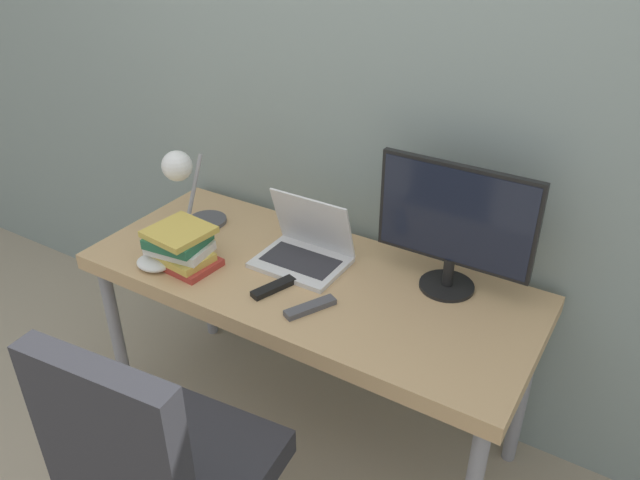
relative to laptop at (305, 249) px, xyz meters
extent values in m
cube|color=gray|center=(0.06, 0.33, 0.50)|extent=(8.00, 0.05, 2.60)
cube|color=tan|center=(0.06, -0.07, -0.08)|extent=(1.60, 0.67, 0.06)
cylinder|color=gray|center=(-0.69, -0.35, -0.46)|extent=(0.05, 0.05, 0.69)
cylinder|color=gray|center=(-0.69, 0.21, -0.46)|extent=(0.05, 0.05, 0.69)
cylinder|color=gray|center=(0.80, 0.21, -0.46)|extent=(0.05, 0.05, 0.69)
cube|color=silver|center=(0.00, -0.03, -0.04)|extent=(0.31, 0.24, 0.02)
cube|color=#2D2D33|center=(0.00, -0.03, -0.03)|extent=(0.27, 0.14, 0.00)
cube|color=silver|center=(0.00, 0.06, 0.08)|extent=(0.31, 0.08, 0.23)
cube|color=navy|center=(0.00, 0.05, 0.08)|extent=(0.28, 0.07, 0.20)
cylinder|color=black|center=(0.50, 0.11, -0.04)|extent=(0.19, 0.19, 0.01)
cylinder|color=black|center=(0.50, 0.11, 0.01)|extent=(0.04, 0.04, 0.10)
cube|color=black|center=(0.50, 0.12, 0.22)|extent=(0.52, 0.02, 0.35)
cube|color=black|center=(0.50, 0.11, 0.22)|extent=(0.50, 0.00, 0.32)
cylinder|color=#4C4C51|center=(-0.49, 0.04, -0.04)|extent=(0.15, 0.15, 0.02)
cylinder|color=#99999E|center=(-0.49, -0.02, 0.10)|extent=(0.02, 0.14, 0.29)
sphere|color=white|center=(-0.49, -0.09, 0.24)|extent=(0.11, 0.11, 0.11)
cube|color=#2D2D33|center=(0.09, -0.77, -0.34)|extent=(0.49, 0.56, 0.09)
cube|color=#2D2D33|center=(0.11, -1.00, -0.02)|extent=(0.42, 0.11, 0.56)
cube|color=#B2382D|center=(-0.35, -0.24, -0.04)|extent=(0.24, 0.18, 0.02)
cube|color=gold|center=(-0.35, -0.25, -0.01)|extent=(0.21, 0.17, 0.03)
cube|color=silver|center=(-0.37, -0.25, 0.02)|extent=(0.23, 0.17, 0.03)
cube|color=#286B47|center=(-0.37, -0.25, 0.05)|extent=(0.21, 0.19, 0.04)
cube|color=gold|center=(-0.36, -0.24, 0.08)|extent=(0.22, 0.22, 0.02)
cube|color=#4C4C51|center=(0.17, -0.24, -0.04)|extent=(0.12, 0.18, 0.02)
cube|color=black|center=(0.01, -0.21, -0.04)|extent=(0.09, 0.17, 0.02)
ellipsoid|color=white|center=(-0.43, -0.32, -0.03)|extent=(0.13, 0.11, 0.04)
camera|label=1|loc=(1.04, -1.60, 1.16)|focal=35.00mm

